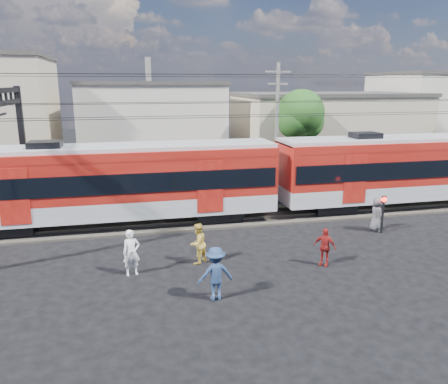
{
  "coord_description": "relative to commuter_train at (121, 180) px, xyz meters",
  "views": [
    {
      "loc": [
        -4.35,
        -13.98,
        7.14
      ],
      "look_at": [
        -0.04,
        5.0,
        2.28
      ],
      "focal_mm": 35.0,
      "sensor_mm": 36.0,
      "label": 1
    }
  ],
  "objects": [
    {
      "name": "pedestrian_e",
      "position": [
        12.23,
        -3.5,
        -1.56
      ],
      "size": [
        0.66,
        0.9,
        1.69
      ],
      "primitive_type": "imported",
      "rotation": [
        0.0,
        0.0,
        1.41
      ],
      "color": "#4D4D52",
      "rests_on": "ground"
    },
    {
      "name": "pedestrian_c",
      "position": [
        3.03,
        -8.72,
        -1.47
      ],
      "size": [
        1.25,
        0.77,
        1.87
      ],
      "primitive_type": "imported",
      "rotation": [
        0.0,
        0.0,
        3.21
      ],
      "color": "navy",
      "rests_on": "ground"
    },
    {
      "name": "track_bed",
      "position": [
        4.66,
        0.0,
        -2.34
      ],
      "size": [
        70.0,
        3.4,
        0.12
      ],
      "primitive_type": "cube",
      "color": "#2D2823",
      "rests_on": "ground"
    },
    {
      "name": "rail_far",
      "position": [
        4.66,
        0.75,
        -2.22
      ],
      "size": [
        70.0,
        0.12,
        0.12
      ],
      "primitive_type": "cube",
      "color": "#59544C",
      "rests_on": "track_bed"
    },
    {
      "name": "building_east",
      "position": [
        32.66,
        20.0,
        1.75
      ],
      "size": [
        10.2,
        10.2,
        8.3
      ],
      "color": "beige",
      "rests_on": "ground"
    },
    {
      "name": "pedestrian_b",
      "position": [
        2.96,
        -5.55,
        -1.56
      ],
      "size": [
        1.04,
        1.01,
        1.68
      ],
      "primitive_type": "imported",
      "rotation": [
        0.0,
        0.0,
        3.83
      ],
      "color": "gold",
      "rests_on": "ground"
    },
    {
      "name": "rail_near",
      "position": [
        4.66,
        -0.75,
        -2.22
      ],
      "size": [
        70.0,
        0.12,
        0.12
      ],
      "primitive_type": "cube",
      "color": "#59544C",
      "rests_on": "track_bed"
    },
    {
      "name": "ground",
      "position": [
        4.66,
        -8.0,
        -2.4
      ],
      "size": [
        120.0,
        120.0,
        0.0
      ],
      "primitive_type": "plane",
      "color": "black",
      "rests_on": "ground"
    },
    {
      "name": "catenary",
      "position": [
        -3.99,
        -0.0,
        2.73
      ],
      "size": [
        70.0,
        9.3,
        7.52
      ],
      "color": "black",
      "rests_on": "ground"
    },
    {
      "name": "building_mideast",
      "position": [
        18.66,
        16.0,
        0.75
      ],
      "size": [
        16.32,
        10.2,
        6.3
      ],
      "color": "#B9A98E",
      "rests_on": "ground"
    },
    {
      "name": "pedestrian_d",
      "position": [
        7.87,
        -6.88,
        -1.62
      ],
      "size": [
        0.93,
        0.9,
        1.56
      ],
      "primitive_type": "imported",
      "rotation": [
        0.0,
        0.0,
        -0.75
      ],
      "color": "maroon",
      "rests_on": "ground"
    },
    {
      "name": "building_midwest",
      "position": [
        2.66,
        19.0,
        1.25
      ],
      "size": [
        12.24,
        12.24,
        7.3
      ],
      "color": "beige",
      "rests_on": "ground"
    },
    {
      "name": "utility_pole_mid",
      "position": [
        10.66,
        7.0,
        2.13
      ],
      "size": [
        1.8,
        0.24,
        8.5
      ],
      "color": "slate",
      "rests_on": "ground"
    },
    {
      "name": "tree_near",
      "position": [
        13.85,
        10.09,
        2.26
      ],
      "size": [
        3.82,
        3.64,
        6.72
      ],
      "color": "#382619",
      "rests_on": "ground"
    },
    {
      "name": "commuter_train",
      "position": [
        0.0,
        0.0,
        0.0
      ],
      "size": [
        50.3,
        3.08,
        4.17
      ],
      "color": "black",
      "rests_on": "ground"
    },
    {
      "name": "pedestrian_a",
      "position": [
        0.32,
        -6.08,
        -1.51
      ],
      "size": [
        0.72,
        0.54,
        1.79
      ],
      "primitive_type": "imported",
      "rotation": [
        0.0,
        0.0,
        0.19
      ],
      "color": "silver",
      "rests_on": "ground"
    },
    {
      "name": "crossing_signal",
      "position": [
        12.32,
        -3.91,
        -1.1
      ],
      "size": [
        0.27,
        0.27,
        1.87
      ],
      "color": "black",
      "rests_on": "ground"
    }
  ]
}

